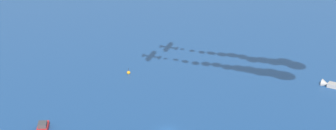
% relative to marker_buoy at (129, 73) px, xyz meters
% --- Properties ---
extents(ground_plane, '(2000.00, 2000.00, 0.00)m').
position_rel_marker_buoy_xyz_m(ground_plane, '(-36.47, -21.20, -0.39)').
color(ground_plane, navy).
extents(marker_buoy, '(1.10, 1.10, 2.10)m').
position_rel_marker_buoy_xyz_m(marker_buoy, '(0.00, 0.00, 0.00)').
color(marker_buoy, orange).
rests_on(marker_buoy, ground_plane).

